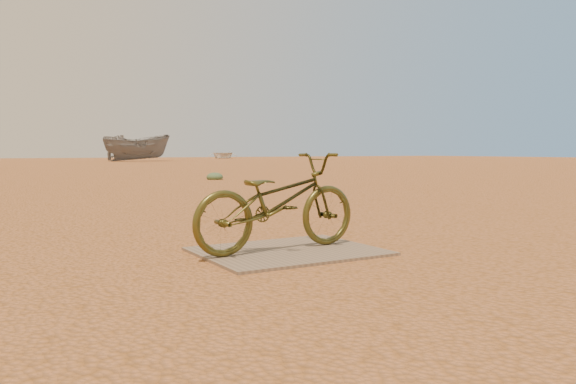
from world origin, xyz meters
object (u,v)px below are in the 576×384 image
bicycle (278,202)px  boat_mid_right (137,148)px  plywood_board (288,251)px  boat_far_right (223,154)px

bicycle → boat_mid_right: boat_mid_right is taller
plywood_board → boat_mid_right: 39.36m
plywood_board → boat_far_right: size_ratio=0.31×
plywood_board → boat_far_right: 54.40m
bicycle → plywood_board: bearing=-115.8°
bicycle → boat_far_right: (21.23, 50.08, 0.06)m
boat_mid_right → boat_far_right: bearing=-53.2°
plywood_board → bicycle: size_ratio=0.94×
plywood_board → boat_far_right: bearing=67.1°
bicycle → boat_far_right: bearing=-27.1°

